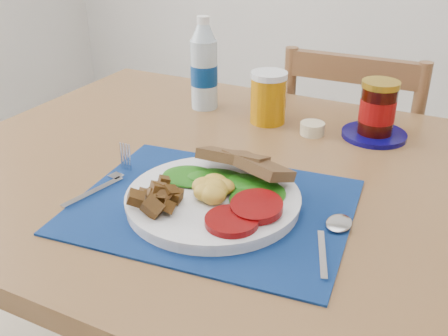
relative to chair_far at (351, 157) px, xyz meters
name	(u,v)px	position (x,y,z in m)	size (l,w,h in m)	color
table	(292,220)	(0.02, -0.59, 0.13)	(1.40, 0.90, 0.75)	brown
chair_far	(351,157)	(0.00, 0.00, 0.00)	(0.40, 0.38, 1.05)	brown
placemat	(213,206)	(-0.07, -0.73, 0.21)	(0.44, 0.35, 0.00)	black
breakfast_plate	(209,195)	(-0.07, -0.73, 0.23)	(0.28, 0.28, 0.07)	silver
fork	(108,182)	(-0.27, -0.75, 0.22)	(0.04, 0.18, 0.00)	#B2B5BA
spoon	(334,233)	(0.14, -0.73, 0.22)	(0.05, 0.17, 0.00)	#B2B5BA
water_bottle	(204,69)	(-0.30, -0.32, 0.31)	(0.06, 0.06, 0.22)	#ADBFCC
juice_glass	(268,99)	(-0.13, -0.34, 0.27)	(0.08, 0.08, 0.11)	#AE6D04
ramekin	(312,129)	(-0.01, -0.37, 0.22)	(0.05, 0.05, 0.03)	beige
jam_on_saucer	(377,113)	(0.11, -0.32, 0.27)	(0.14, 0.14, 0.12)	#080551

